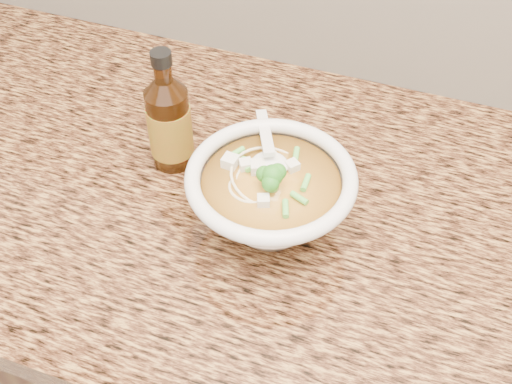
% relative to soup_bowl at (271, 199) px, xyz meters
% --- Properties ---
extents(counter_slab, '(4.00, 0.68, 0.04)m').
position_rel_soup_bowl_xyz_m(counter_slab, '(0.19, 0.05, -0.07)').
color(counter_slab, '#A6793C').
rests_on(counter_slab, cabinet).
extents(soup_bowl, '(0.22, 0.24, 0.12)m').
position_rel_soup_bowl_xyz_m(soup_bowl, '(0.00, 0.00, 0.00)').
color(soup_bowl, white).
rests_on(soup_bowl, counter_slab).
extents(hot_sauce_bottle, '(0.07, 0.07, 0.19)m').
position_rel_soup_bowl_xyz_m(hot_sauce_bottle, '(-0.17, 0.07, 0.02)').
color(hot_sauce_bottle, '#3C1D08').
rests_on(hot_sauce_bottle, counter_slab).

